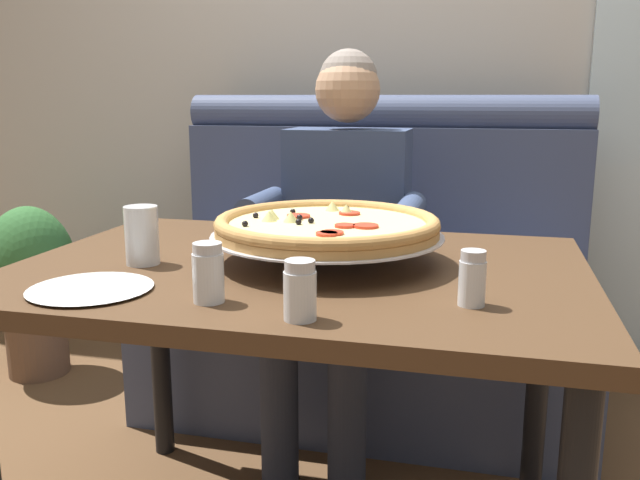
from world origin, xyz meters
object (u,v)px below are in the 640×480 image
shaker_parmesan (208,277)px  potted_plant (32,283)px  diner_main (341,227)px  plate_near_left (90,286)px  booth_bench (368,297)px  dining_table (300,302)px  pizza (327,227)px  drinking_glass (142,239)px  shaker_pepper_flakes (472,282)px  shaker_oregano (300,295)px

shaker_parmesan → potted_plant: (-1.28, 1.14, -0.41)m
diner_main → plate_near_left: bearing=-107.1°
booth_bench → dining_table: bearing=-90.0°
pizza → potted_plant: pizza is taller
diner_main → potted_plant: 1.37m
potted_plant → dining_table: bearing=-31.2°
booth_bench → drinking_glass: 1.14m
shaker_pepper_flakes → shaker_oregano: shaker_oregano is taller
diner_main → pizza: bearing=-80.7°
pizza → drinking_glass: size_ratio=4.00×
shaker_pepper_flakes → potted_plant: shaker_pepper_flakes is taller
diner_main → booth_bench: bearing=80.2°
shaker_oregano → potted_plant: size_ratio=0.15×
dining_table → shaker_parmesan: 0.35m
drinking_glass → plate_near_left: bearing=-88.6°
shaker_oregano → diner_main: bearing=98.4°
booth_bench → potted_plant: size_ratio=2.20×
booth_bench → pizza: bearing=-86.5°
diner_main → shaker_parmesan: bearing=-92.3°
dining_table → shaker_pepper_flakes: 0.46m
shaker_oregano → potted_plant: bearing=140.9°
booth_bench → shaker_parmesan: bearing=-94.0°
pizza → potted_plant: size_ratio=0.76×
booth_bench → dining_table: size_ratio=1.21×
dining_table → plate_near_left: plate_near_left is taller
potted_plant → diner_main: bearing=-7.4°
booth_bench → plate_near_left: bearing=-105.5°
dining_table → shaker_parmesan: shaker_parmesan is taller
diner_main → shaker_pepper_flakes: (0.43, -0.87, 0.09)m
pizza → plate_near_left: (-0.39, -0.34, -0.07)m
shaker_pepper_flakes → shaker_parmesan: shaker_parmesan is taller
pizza → shaker_parmesan: 0.38m
drinking_glass → potted_plant: (-1.02, 0.91, -0.42)m
diner_main → drinking_glass: diner_main is taller
booth_bench → drinking_glass: booth_bench is taller
diner_main → potted_plant: (-1.32, 0.17, -0.32)m
booth_bench → shaker_parmesan: (-0.09, -1.23, 0.40)m
plate_near_left → shaker_parmesan: bearing=-2.3°
booth_bench → drinking_glass: bearing=-109.0°
shaker_oregano → plate_near_left: size_ratio=0.43×
dining_table → plate_near_left: 0.46m
shaker_oregano → shaker_parmesan: bearing=163.8°
booth_bench → shaker_parmesan: 1.30m
drinking_glass → potted_plant: size_ratio=0.19×
shaker_oregano → potted_plant: (-1.47, 1.19, -0.41)m
shaker_parmesan → diner_main: bearing=87.7°
pizza → shaker_oregano: 0.41m
shaker_oregano → dining_table: bearing=106.0°
shaker_parmesan → potted_plant: size_ratio=0.16×
diner_main → plate_near_left: diner_main is taller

